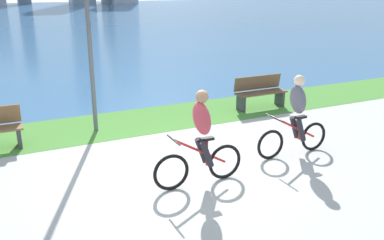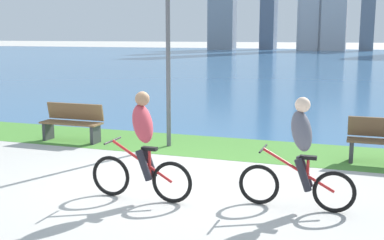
{
  "view_description": "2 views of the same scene",
  "coord_description": "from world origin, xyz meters",
  "px_view_note": "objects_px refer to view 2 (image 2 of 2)",
  "views": [
    {
      "loc": [
        -2.9,
        -6.84,
        3.34
      ],
      "look_at": [
        0.41,
        0.09,
        0.85
      ],
      "focal_mm": 39.38,
      "sensor_mm": 36.0,
      "label": 1
    },
    {
      "loc": [
        3.24,
        -7.55,
        2.53
      ],
      "look_at": [
        0.37,
        0.72,
        1.0
      ],
      "focal_mm": 46.12,
      "sensor_mm": 36.0,
      "label": 2
    }
  ],
  "objects_px": {
    "cyclist_lead": "(142,147)",
    "lamppost_tall": "(168,21)",
    "bench_near_path": "(72,123)",
    "cyclist_trailing": "(300,154)"
  },
  "relations": [
    {
      "from": "cyclist_lead",
      "to": "lamppost_tall",
      "type": "distance_m",
      "value": 4.21
    },
    {
      "from": "bench_near_path",
      "to": "lamppost_tall",
      "type": "distance_m",
      "value": 3.36
    },
    {
      "from": "cyclist_lead",
      "to": "bench_near_path",
      "type": "height_order",
      "value": "cyclist_lead"
    },
    {
      "from": "cyclist_trailing",
      "to": "bench_near_path",
      "type": "relative_size",
      "value": 1.13
    },
    {
      "from": "cyclist_lead",
      "to": "lamppost_tall",
      "type": "bearing_deg",
      "value": 105.59
    },
    {
      "from": "cyclist_lead",
      "to": "lamppost_tall",
      "type": "relative_size",
      "value": 0.39
    },
    {
      "from": "cyclist_trailing",
      "to": "lamppost_tall",
      "type": "xyz_separation_m",
      "value": [
        -3.32,
        3.2,
        1.98
      ]
    },
    {
      "from": "cyclist_lead",
      "to": "bench_near_path",
      "type": "relative_size",
      "value": 1.12
    },
    {
      "from": "cyclist_lead",
      "to": "cyclist_trailing",
      "type": "xyz_separation_m",
      "value": [
        2.32,
        0.38,
        -0.01
      ]
    },
    {
      "from": "bench_near_path",
      "to": "cyclist_trailing",
      "type": "bearing_deg",
      "value": -27.34
    }
  ]
}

